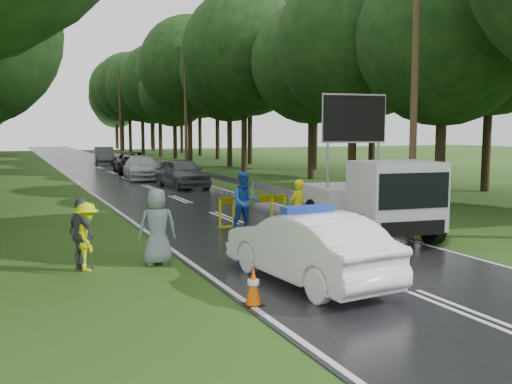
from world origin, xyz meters
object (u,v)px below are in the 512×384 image
barrier (253,203)px  queue_car_third (133,162)px  queue_car_fourth (104,156)px  work_truck (373,198)px  police_sedan (307,248)px  queue_car_first (182,173)px  queue_car_second (142,168)px  civilian (245,202)px  officer (298,207)px

barrier → queue_car_third: (1.28, 25.34, 0.00)m
queue_car_third → queue_car_fourth: size_ratio=1.14×
work_truck → police_sedan: bearing=-131.8°
queue_car_first → work_truck: bearing=-90.0°
work_truck → queue_car_fourth: 40.13m
police_sedan → queue_car_second: police_sedan is taller
police_sedan → barrier: size_ratio=1.90×
police_sedan → work_truck: 5.84m
civilian → queue_car_fourth: (1.66, 37.91, -0.16)m
civilian → queue_car_third: bearing=90.7°
queue_car_first → queue_car_second: queue_car_first is taller
police_sedan → civilian: (1.10, 6.01, 0.21)m
civilian → queue_car_third: (1.98, 26.34, -0.19)m
work_truck → queue_car_second: (-1.99, 22.53, -0.41)m
queue_car_first → queue_car_third: 12.00m
officer → queue_car_fourth: officer is taller
police_sedan → queue_car_fourth: size_ratio=0.96×
barrier → queue_car_third: size_ratio=0.45×
barrier → officer: bearing=-73.3°
work_truck → queue_car_third: 28.57m
police_sedan → work_truck: (4.40, 3.82, 0.42)m
queue_car_fourth → civilian: bearing=-86.2°
barrier → civilian: size_ratio=1.28×
civilian → queue_car_fourth: 37.94m
barrier → queue_car_third: 25.37m
police_sedan → officer: officer is taller
barrier → work_truck: bearing=-52.0°
barrier → queue_car_fourth: queue_car_fourth is taller
police_sedan → barrier: bearing=-110.3°
work_truck → queue_car_first: (-1.12, 16.53, -0.35)m
work_truck → queue_car_fourth: (-1.63, 40.10, -0.37)m
police_sedan → civilian: size_ratio=2.43×
work_truck → queue_car_fourth: work_truck is taller
queue_car_first → queue_car_second: (-0.88, 6.00, -0.07)m
barrier → police_sedan: bearing=-105.5°
queue_car_first → civilian: bearing=-102.5°
work_truck → queue_car_third: (-1.31, 28.53, -0.40)m
queue_car_fourth → officer: bearing=-84.2°
officer → queue_car_first: officer is taller
work_truck → queue_car_first: size_ratio=1.17×
work_truck → officer: work_truck is taller
police_sedan → officer: size_ratio=2.74×
queue_car_first → police_sedan: bearing=-103.0°
police_sedan → queue_car_third: police_sedan is taller
police_sedan → work_truck: bearing=-144.9°
queue_car_fourth → queue_car_third: bearing=-82.1°
barrier → queue_car_fourth: 36.92m
work_truck → officer: size_ratio=3.31×
queue_car_fourth → police_sedan: bearing=-87.3°
queue_car_first → queue_car_fourth: (-0.52, 23.57, -0.02)m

